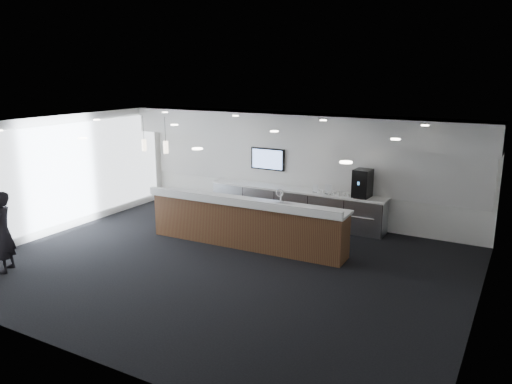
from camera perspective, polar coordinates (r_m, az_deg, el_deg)
The scene contains 25 objects.
ground at distance 10.91m, azimuth -3.71°, elevation -8.37°, with size 10.00×10.00×0.00m, color black.
ceiling at distance 10.17m, azimuth -3.97°, elevation 7.49°, with size 10.00×8.00×0.02m, color black.
back_wall at distance 13.88m, azimuth 5.18°, elevation 2.87°, with size 10.00×0.02×3.00m, color white.
left_wall at distance 13.76m, azimuth -21.60°, elevation 1.86°, with size 0.02×8.00×3.00m, color white.
right_wall at distance 8.87m, azimuth 24.49°, elevation -4.58°, with size 0.02×8.00×3.00m, color white.
soffit_bulkhead at distance 13.31m, azimuth 4.49°, elevation 7.43°, with size 10.00×0.90×0.70m, color silver.
alcove_panel at distance 13.84m, azimuth 5.14°, elevation 3.26°, with size 9.80×0.06×1.40m, color silver.
window_blinds_wall at distance 13.73m, azimuth -21.49°, elevation 1.85°, with size 0.04×7.36×2.55m, color white.
back_credenza at distance 13.79m, azimuth 4.48°, elevation -1.54°, with size 5.06×0.66×0.95m.
wall_tv at distance 14.20m, azimuth 1.35°, elevation 3.79°, with size 1.05×0.08×0.62m.
pendant_left at distance 12.34m, azimuth -11.27°, elevation 4.84°, with size 0.12×0.12×0.30m, color beige.
pendant_right at distance 12.80m, azimuth -13.68°, elevation 5.03°, with size 0.12×0.12×0.30m, color beige.
ceiling_can_lights at distance 10.18m, azimuth -3.97°, elevation 7.33°, with size 7.00×5.00×0.02m, color white, non-canonical shape.
service_counter at distance 11.90m, azimuth -1.16°, elevation -3.51°, with size 5.01×0.98×1.49m.
coffee_machine at distance 12.96m, azimuth 12.08°, elevation 0.98°, with size 0.45×0.56×0.72m.
info_sign_left at distance 13.32m, azimuth 6.82°, elevation 0.42°, with size 0.16×0.02×0.22m, color silver.
info_sign_right at distance 13.16m, azimuth 8.27°, elevation 0.32°, with size 0.20×0.02×0.27m, color silver.
lounge_guest at distance 11.58m, azimuth -27.00°, elevation -4.10°, with size 0.62×0.41×1.71m, color black.
cup_0 at distance 12.99m, azimuth 10.65°, elevation -0.35°, with size 0.09×0.09×0.09m, color white.
cup_1 at distance 13.04m, azimuth 10.07°, elevation -0.28°, with size 0.09×0.09×0.09m, color white.
cup_2 at distance 13.08m, azimuth 9.49°, elevation -0.21°, with size 0.09×0.09×0.09m, color white.
cup_3 at distance 13.13m, azimuth 8.92°, elevation -0.14°, with size 0.09×0.09×0.09m, color white.
cup_4 at distance 13.17m, azimuth 8.35°, elevation -0.07°, with size 0.09×0.09×0.09m, color white.
cup_5 at distance 13.22m, azimuth 7.78°, elevation 0.00°, with size 0.09×0.09×0.09m, color white.
cup_6 at distance 13.27m, azimuth 7.22°, elevation 0.07°, with size 0.09×0.09×0.09m, color white.
Camera 1 is at (5.53, -8.47, 4.09)m, focal length 35.00 mm.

